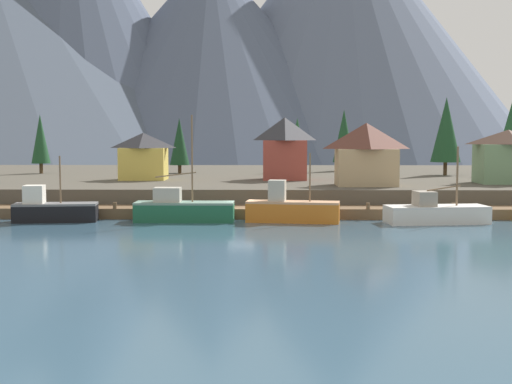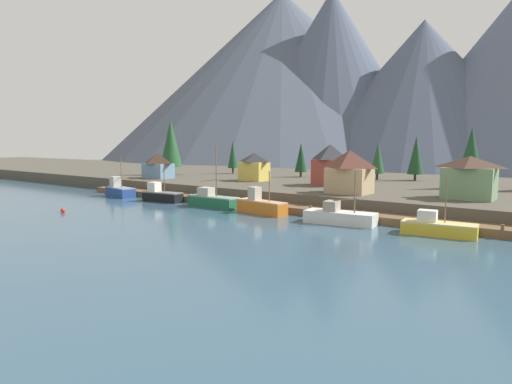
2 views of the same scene
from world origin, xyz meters
The scene contains 24 objects.
ground_plane centered at (0.00, 20.00, -0.50)m, with size 400.00×400.00×1.00m, color #335166.
dock centered at (0.00, 1.99, 0.50)m, with size 80.00×4.00×1.60m.
shoreline_bank centered at (0.00, 32.00, 1.25)m, with size 400.00×56.00×2.50m, color #4C473D.
mountain_west_peak centered at (-89.21, 142.42, 43.47)m, with size 185.39×185.39×86.93m, color #475160.
mountain_central_peak centered at (-52.84, 128.02, 38.75)m, with size 94.35×94.35×77.50m, color #4C566B.
mountain_east_peak centered at (-13.91, 132.31, 29.53)m, with size 103.38×103.38×59.06m, color #4C566B.
fishing_boat_blue centered at (-29.20, -2.06, 1.20)m, with size 7.57×3.89×7.94m.
fishing_boat_black centered at (-17.29, -1.86, 1.11)m, with size 7.74×3.39×6.07m.
fishing_boat_green centered at (-5.32, -1.49, 1.11)m, with size 9.11×2.72×9.80m.
fishing_boat_orange centered at (4.69, -1.78, 1.17)m, with size 8.69×3.36×6.34m.
fishing_boat_white centered at (17.73, -2.32, 0.95)m, with size 9.43×4.27×6.94m.
fishing_boat_yellow centered at (29.83, -2.01, 0.91)m, with size 8.24×3.69×6.86m.
house_yellow centered at (-12.67, 19.11, 5.43)m, with size 5.75×4.22×5.73m.
house_green centered at (29.61, 13.84, 5.59)m, with size 6.99×4.92×6.06m.
house_red centered at (4.54, 19.81, 6.40)m, with size 5.49×5.24×7.62m.
house_blue centered at (-33.57, 11.31, 5.39)m, with size 6.65×4.37×5.64m.
house_tan centered at (13.13, 10.05, 5.97)m, with size 6.69×5.04×6.77m.
conifer_near_left centered at (-39.13, 20.16, 10.26)m, with size 5.39×5.39×13.56m.
conifer_near_right centered at (6.76, 36.99, 7.13)m, with size 3.04×3.04×7.94m.
conifer_mid_left centered at (26.53, 29.26, 8.67)m, with size 4.00×4.00×10.55m.
conifer_back_left centered at (13.89, 39.77, 7.80)m, with size 3.27×3.27×9.28m.
conifer_centre centered at (-29.71, 32.43, 7.39)m, with size 2.62×2.62×8.39m.
conifer_far_left centered at (-10.14, 33.49, 7.00)m, with size 2.80×2.80×7.86m.
channel_buoy centered at (-19.33, -19.17, 0.35)m, with size 0.70×0.70×0.70m, color red.
Camera 2 is at (43.41, -53.75, 10.51)m, focal length 31.11 mm.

